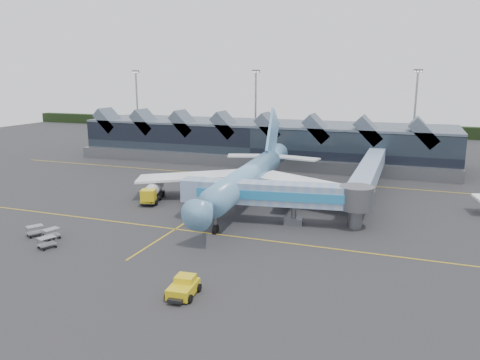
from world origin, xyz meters
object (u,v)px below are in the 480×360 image
(main_airliner, at_px, (250,176))
(pushback_tug, at_px, (183,288))
(fuel_truck, at_px, (153,191))
(jet_bridge, at_px, (286,195))

(main_airliner, xyz_separation_m, pushback_tug, (5.40, -35.07, -3.58))
(main_airliner, xyz_separation_m, fuel_truck, (-15.47, -5.27, -2.68))
(fuel_truck, xyz_separation_m, pushback_tug, (20.87, -29.80, -0.90))
(fuel_truck, bearing_deg, main_airliner, 1.14)
(jet_bridge, relative_size, pushback_tug, 6.36)
(jet_bridge, height_order, fuel_truck, jet_bridge)
(main_airliner, relative_size, fuel_truck, 5.13)
(jet_bridge, relative_size, fuel_truck, 2.99)
(main_airliner, bearing_deg, jet_bridge, -51.70)
(jet_bridge, distance_m, fuel_truck, 24.83)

